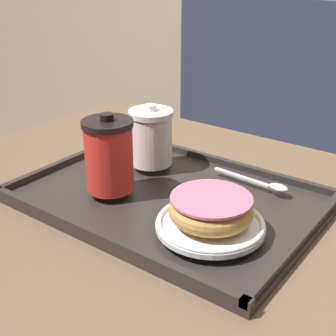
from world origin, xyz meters
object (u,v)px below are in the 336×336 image
Objects in this scene: coffee_cup_front at (109,155)px; coffee_cup_rear at (151,137)px; spoon at (267,184)px; donut_chocolate_glazed at (211,208)px.

coffee_cup_front reaches higher than coffee_cup_rear.
coffee_cup_front is 0.28m from spoon.
donut_chocolate_glazed is at bearing -2.12° from coffee_cup_front.
coffee_cup_rear is at bearing -165.91° from spoon.
coffee_cup_front reaches higher than donut_chocolate_glazed.
coffee_cup_rear reaches higher than donut_chocolate_glazed.
coffee_cup_rear is 0.23m from spoon.
coffee_cup_front is 1.15× the size of coffee_cup_rear.
donut_chocolate_glazed reaches higher than spoon.
coffee_cup_rear is 0.78× the size of spoon.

